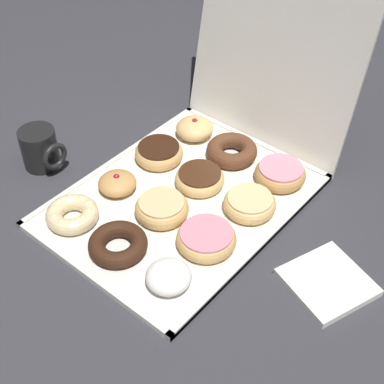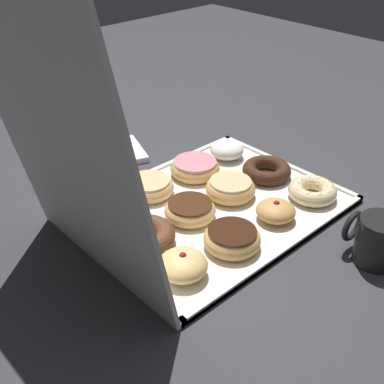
# 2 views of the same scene
# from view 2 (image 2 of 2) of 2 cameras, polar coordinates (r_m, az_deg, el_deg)

# --- Properties ---
(ground_plane) EXTENTS (3.00, 3.00, 0.00)m
(ground_plane) POSITION_cam_2_polar(r_m,az_deg,el_deg) (1.09, 2.15, -2.07)
(ground_plane) COLOR #333338
(donut_box) EXTENTS (0.42, 0.55, 0.01)m
(donut_box) POSITION_cam_2_polar(r_m,az_deg,el_deg) (1.08, 2.16, -1.84)
(donut_box) COLOR silver
(donut_box) RESTS_ON ground
(box_lid_open) EXTENTS (0.42, 0.11, 0.53)m
(box_lid_open) POSITION_cam_2_polar(r_m,az_deg,el_deg) (0.78, -15.01, 4.82)
(box_lid_open) COLOR silver
(box_lid_open) RESTS_ON ground
(cruller_donut_0) EXTENTS (0.11, 0.11, 0.04)m
(cruller_donut_0) POSITION_cam_2_polar(r_m,az_deg,el_deg) (1.13, 13.76, 0.18)
(cruller_donut_0) COLOR beige
(cruller_donut_0) RESTS_ON donut_box
(chocolate_cake_ring_donut_1) EXTENTS (0.12, 0.12, 0.03)m
(chocolate_cake_ring_donut_1) POSITION_cam_2_polar(r_m,az_deg,el_deg) (1.19, 8.54, 2.54)
(chocolate_cake_ring_donut_1) COLOR #381E11
(chocolate_cake_ring_donut_1) RESTS_ON donut_box
(powdered_filled_donut_2) EXTENTS (0.09, 0.09, 0.04)m
(powdered_filled_donut_2) POSITION_cam_2_polar(r_m,az_deg,el_deg) (1.26, 4.06, 4.89)
(powdered_filled_donut_2) COLOR white
(powdered_filled_donut_2) RESTS_ON donut_box
(jelly_filled_donut_3) EXTENTS (0.08, 0.08, 0.04)m
(jelly_filled_donut_3) POSITION_cam_2_polar(r_m,az_deg,el_deg) (1.04, 9.65, -2.16)
(jelly_filled_donut_3) COLOR tan
(jelly_filled_donut_3) RESTS_ON donut_box
(glazed_ring_donut_4) EXTENTS (0.11, 0.11, 0.04)m
(glazed_ring_donut_4) POSITION_cam_2_polar(r_m,az_deg,el_deg) (1.11, 4.40, 0.50)
(glazed_ring_donut_4) COLOR tan
(glazed_ring_donut_4) RESTS_ON donut_box
(pink_frosted_donut_5) EXTENTS (0.12, 0.12, 0.04)m
(pink_frosted_donut_5) POSITION_cam_2_polar(r_m,az_deg,el_deg) (1.19, 0.35, 2.85)
(pink_frosted_donut_5) COLOR tan
(pink_frosted_donut_5) RESTS_ON donut_box
(chocolate_frosted_donut_6) EXTENTS (0.11, 0.11, 0.04)m
(chocolate_frosted_donut_6) POSITION_cam_2_polar(r_m,az_deg,el_deg) (0.96, 4.64, -5.36)
(chocolate_frosted_donut_6) COLOR tan
(chocolate_frosted_donut_6) RESTS_ON donut_box
(chocolate_frosted_donut_7) EXTENTS (0.11, 0.11, 0.04)m
(chocolate_frosted_donut_7) POSITION_cam_2_polar(r_m,az_deg,el_deg) (1.04, -0.40, -1.97)
(chocolate_frosted_donut_7) COLOR #E5B770
(chocolate_frosted_donut_7) RESTS_ON donut_box
(glazed_ring_donut_8) EXTENTS (0.11, 0.11, 0.04)m
(glazed_ring_donut_8) POSITION_cam_2_polar(r_m,az_deg,el_deg) (1.12, -4.95, 0.63)
(glazed_ring_donut_8) COLOR #E5B770
(glazed_ring_donut_8) RESTS_ON donut_box
(jelly_filled_donut_9) EXTENTS (0.09, 0.09, 0.05)m
(jelly_filled_donut_9) POSITION_cam_2_polar(r_m,az_deg,el_deg) (0.89, -1.07, -8.42)
(jelly_filled_donut_9) COLOR #E5B770
(jelly_filled_donut_9) RESTS_ON donut_box
(chocolate_cake_ring_donut_10) EXTENTS (0.12, 0.12, 0.04)m
(chocolate_cake_ring_donut_10) POSITION_cam_2_polar(r_m,az_deg,el_deg) (0.97, -5.44, -5.02)
(chocolate_cake_ring_donut_10) COLOR #59331E
(chocolate_cake_ring_donut_10) RESTS_ON donut_box
(pink_frosted_donut_11) EXTENTS (0.11, 0.11, 0.04)m
(pink_frosted_donut_11) POSITION_cam_2_polar(r_m,az_deg,el_deg) (1.05, -9.97, -1.76)
(pink_frosted_donut_11) COLOR tan
(pink_frosted_donut_11) RESTS_ON donut_box
(coffee_mug) EXTENTS (0.10, 0.08, 0.09)m
(coffee_mug) POSITION_cam_2_polar(r_m,az_deg,el_deg) (0.98, 20.57, -5.12)
(coffee_mug) COLOR black
(coffee_mug) RESTS_ON ground
(napkin_stack) EXTENTS (0.18, 0.18, 0.02)m
(napkin_stack) POSITION_cam_2_polar(r_m,az_deg,el_deg) (1.31, -8.90, 4.51)
(napkin_stack) COLOR white
(napkin_stack) RESTS_ON ground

